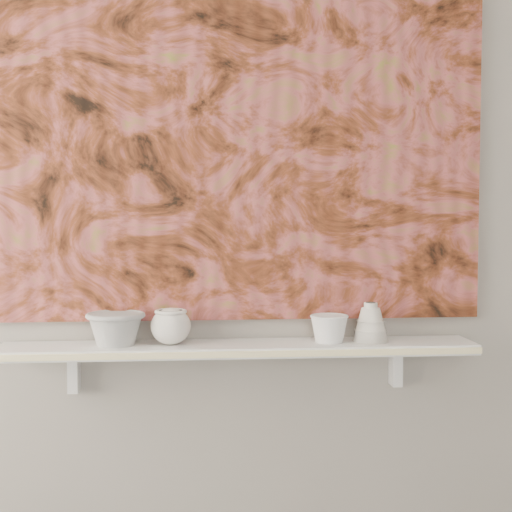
{
  "coord_description": "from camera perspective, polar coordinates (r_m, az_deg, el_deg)",
  "views": [
    {
      "loc": [
        -0.12,
        -0.57,
        1.3
      ],
      "look_at": [
        0.05,
        1.49,
        1.19
      ],
      "focal_mm": 50.0,
      "sensor_mm": 36.0,
      "label": 1
    }
  ],
  "objects": [
    {
      "name": "wall_back",
      "position": [
        2.18,
        -1.54,
        4.41
      ],
      "size": [
        3.6,
        0.0,
        3.6
      ],
      "primitive_type": "plane",
      "rotation": [
        1.57,
        0.0,
        0.0
      ],
      "color": "gray",
      "rests_on": "floor"
    },
    {
      "name": "shelf",
      "position": [
        2.12,
        -1.37,
        -7.4
      ],
      "size": [
        1.4,
        0.18,
        0.03
      ],
      "primitive_type": "cube",
      "color": "silver",
      "rests_on": "wall_back"
    },
    {
      "name": "shelf_stripe",
      "position": [
        2.02,
        -1.21,
        -7.88
      ],
      "size": [
        1.4,
        0.01,
        0.02
      ],
      "primitive_type": "cube",
      "color": "#F4E5A2",
      "rests_on": "shelf"
    },
    {
      "name": "bracket_left",
      "position": [
        2.22,
        -14.36,
        -8.97
      ],
      "size": [
        0.03,
        0.06,
        0.12
      ],
      "primitive_type": "cube",
      "color": "silver",
      "rests_on": "wall_back"
    },
    {
      "name": "bracket_right",
      "position": [
        2.27,
        11.09,
        -8.64
      ],
      "size": [
        0.03,
        0.06,
        0.12
      ],
      "primitive_type": "cube",
      "color": "silver",
      "rests_on": "wall_back"
    },
    {
      "name": "painting",
      "position": [
        2.17,
        -1.52,
        9.43
      ],
      "size": [
        1.5,
        0.02,
        1.1
      ],
      "primitive_type": "cube",
      "color": "brown",
      "rests_on": "wall_back"
    },
    {
      "name": "house_motif",
      "position": [
        2.22,
        10.17,
        1.29
      ],
      "size": [
        0.09,
        0.0,
        0.08
      ],
      "primitive_type": "cube",
      "color": "black",
      "rests_on": "painting"
    },
    {
      "name": "bowl_grey",
      "position": [
        2.11,
        -11.17,
        -5.69
      ],
      "size": [
        0.18,
        0.18,
        0.1
      ],
      "primitive_type": null,
      "rotation": [
        0.0,
        0.0,
        -0.04
      ],
      "color": "#979795",
      "rests_on": "shelf"
    },
    {
      "name": "cup_cream",
      "position": [
        2.1,
        -6.83,
        -5.6
      ],
      "size": [
        0.13,
        0.13,
        0.11
      ],
      "primitive_type": null,
      "rotation": [
        0.0,
        0.0,
        -0.13
      ],
      "color": "silver",
      "rests_on": "shelf"
    },
    {
      "name": "bell_vessel",
      "position": [
        2.16,
        9.15,
        -5.23
      ],
      "size": [
        0.13,
        0.13,
        0.12
      ],
      "primitive_type": null,
      "rotation": [
        0.0,
        0.0,
        -0.26
      ],
      "color": "silver",
      "rests_on": "shelf"
    },
    {
      "name": "bowl_white",
      "position": [
        2.14,
        5.88,
        -5.77
      ],
      "size": [
        0.14,
        0.14,
        0.08
      ],
      "primitive_type": null,
      "rotation": [
        0.0,
        0.0,
        -0.28
      ],
      "color": "white",
      "rests_on": "shelf"
    }
  ]
}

